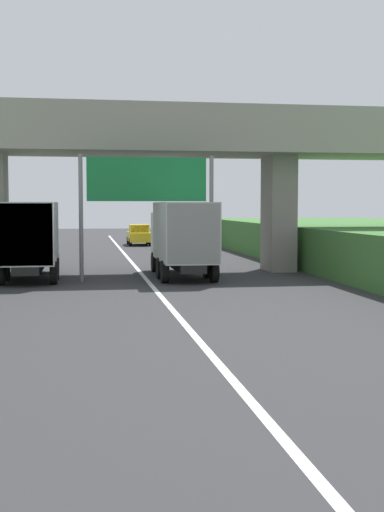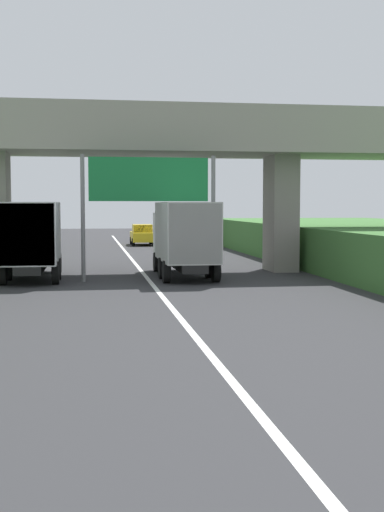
% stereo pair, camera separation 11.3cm
% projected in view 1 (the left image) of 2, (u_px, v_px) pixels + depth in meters
% --- Properties ---
extents(lane_centre_stripe, '(0.20, 96.82, 0.01)m').
position_uv_depth(lane_centre_stripe, '(156.00, 290.00, 26.37)').
color(lane_centre_stripe, white).
rests_on(lane_centre_stripe, ground).
extents(overpass_bridge, '(40.00, 4.80, 7.98)m').
position_uv_depth(overpass_bridge, '(140.00, 149.00, 32.91)').
color(overpass_bridge, gray).
rests_on(overpass_bridge, ground).
extents(overhead_highway_sign, '(5.88, 0.18, 5.48)m').
position_uv_depth(overhead_highway_sign, '(147.00, 188.00, 29.50)').
color(overhead_highway_sign, slate).
rests_on(overhead_highway_sign, ground).
extents(truck_black, '(2.44, 7.30, 3.44)m').
position_uv_depth(truck_black, '(174.00, 221.00, 59.25)').
color(truck_black, black).
rests_on(truck_black, ground).
extents(truck_silver, '(2.44, 7.30, 3.44)m').
position_uv_depth(truck_silver, '(31.00, 236.00, 30.37)').
color(truck_silver, black).
rests_on(truck_silver, ground).
extents(truck_white, '(2.44, 7.30, 3.44)m').
position_uv_depth(truck_white, '(182.00, 235.00, 31.17)').
color(truck_white, black).
rests_on(truck_white, ground).
extents(car_yellow, '(1.86, 4.10, 1.72)m').
position_uv_depth(car_yellow, '(139.00, 235.00, 56.43)').
color(car_yellow, gold).
rests_on(car_yellow, ground).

